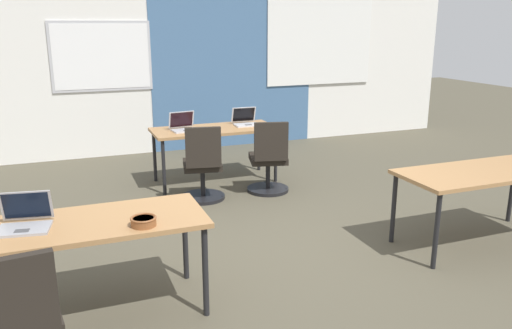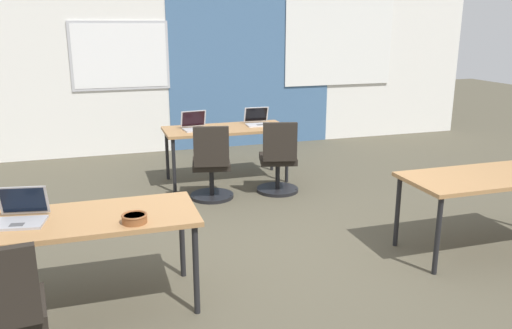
{
  "view_description": "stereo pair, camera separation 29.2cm",
  "coord_description": "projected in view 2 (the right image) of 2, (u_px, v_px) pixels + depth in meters",
  "views": [
    {
      "loc": [
        -1.87,
        -4.11,
        2.04
      ],
      "look_at": [
        -0.3,
        -0.06,
        0.84
      ],
      "focal_mm": 36.17,
      "sensor_mm": 36.0,
      "label": 1
    },
    {
      "loc": [
        -1.6,
        -4.21,
        2.04
      ],
      "look_at": [
        -0.3,
        -0.06,
        0.84
      ],
      "focal_mm": 36.17,
      "sensor_mm": 36.0,
      "label": 2
    }
  ],
  "objects": [
    {
      "name": "snack_bowl",
      "position": [
        134.0,
        218.0,
        3.52
      ],
      "size": [
        0.18,
        0.18,
        0.06
      ],
      "color": "brown",
      "rests_on": "desk_near_left"
    },
    {
      "name": "laptop_far_left",
      "position": [
        196.0,
        126.0,
        6.59
      ],
      "size": [
        0.36,
        0.33,
        0.23
      ],
      "rotation": [
        0.0,
        0.0,
        0.12
      ],
      "color": "#B7B7BC",
      "rests_on": "desk_far_center"
    },
    {
      "name": "chair_far_left",
      "position": [
        211.0,
        169.0,
        6.07
      ],
      "size": [
        0.52,
        0.57,
        0.92
      ],
      "rotation": [
        0.0,
        0.0,
        2.94
      ],
      "color": "black",
      "rests_on": "ground"
    },
    {
      "name": "desk_near_right",
      "position": [
        490.0,
        181.0,
        4.65
      ],
      "size": [
        1.6,
        0.7,
        0.72
      ],
      "color": "#A37547",
      "rests_on": "ground"
    },
    {
      "name": "back_wall_assembly",
      "position": [
        198.0,
        63.0,
        8.37
      ],
      "size": [
        10.0,
        0.27,
        2.8
      ],
      "color": "silver",
      "rests_on": "ground"
    },
    {
      "name": "ground_plane",
      "position": [
        284.0,
        246.0,
        4.88
      ],
      "size": [
        24.0,
        24.0,
        0.0
      ],
      "color": "#4C4738"
    },
    {
      "name": "desk_far_center",
      "position": [
        226.0,
        132.0,
        6.72
      ],
      "size": [
        1.6,
        0.7,
        0.72
      ],
      "color": "#A37547",
      "rests_on": "ground"
    },
    {
      "name": "laptop_far_right",
      "position": [
        258.0,
        121.0,
        6.89
      ],
      "size": [
        0.34,
        0.32,
        0.23
      ],
      "rotation": [
        0.0,
        0.0,
        -0.04
      ],
      "color": "silver",
      "rests_on": "desk_far_center"
    },
    {
      "name": "chair_far_right",
      "position": [
        278.0,
        164.0,
        6.3
      ],
      "size": [
        0.54,
        0.59,
        0.92
      ],
      "rotation": [
        0.0,
        0.0,
        2.89
      ],
      "color": "black",
      "rests_on": "ground"
    },
    {
      "name": "chair_near_left_end",
      "position": [
        6.0,
        325.0,
        2.94
      ],
      "size": [
        0.52,
        0.56,
        0.92
      ],
      "rotation": [
        0.0,
        0.0,
        3.26
      ],
      "color": "black",
      "rests_on": "ground"
    },
    {
      "name": "desk_near_left",
      "position": [
        83.0,
        225.0,
        3.64
      ],
      "size": [
        1.6,
        0.7,
        0.72
      ],
      "color": "#A37547",
      "rests_on": "ground"
    },
    {
      "name": "laptop_near_left_end",
      "position": [
        21.0,
        215.0,
        3.53
      ],
      "size": [
        0.37,
        0.34,
        0.23
      ],
      "rotation": [
        0.0,
        0.0,
        -0.17
      ],
      "color": "#9E9EA3",
      "rests_on": "desk_near_left"
    }
  ]
}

